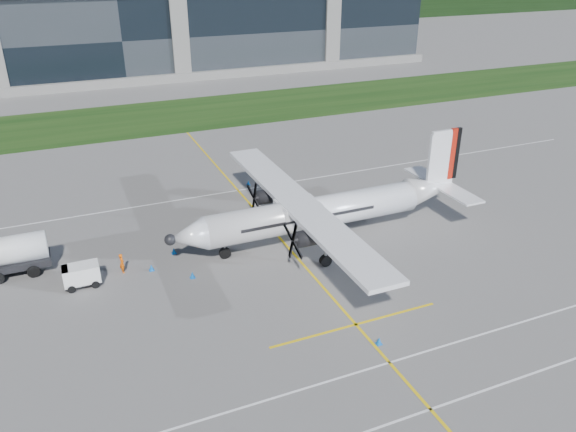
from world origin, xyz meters
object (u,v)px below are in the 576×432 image
(safety_cone_nose_stbd, at_px, (174,251))
(safety_cone_fwd, at_px, (151,267))
(turboprop_aircraft, at_px, (325,194))
(ground_crew_person, at_px, (122,262))
(safety_cone_portwing, at_px, (379,341))
(safety_cone_stbdwing, at_px, (248,183))
(baggage_tug, at_px, (82,276))
(safety_cone_nose_port, at_px, (192,275))

(safety_cone_nose_stbd, height_order, safety_cone_fwd, same)
(turboprop_aircraft, xyz_separation_m, ground_crew_person, (-16.28, 0.98, -3.13))
(safety_cone_portwing, bearing_deg, safety_cone_stbdwing, 87.64)
(baggage_tug, xyz_separation_m, safety_cone_fwd, (4.92, 0.12, -0.55))
(turboprop_aircraft, height_order, ground_crew_person, turboprop_aircraft)
(ground_crew_person, bearing_deg, baggage_tug, 96.49)
(safety_cone_nose_port, relative_size, safety_cone_stbdwing, 1.00)
(safety_cone_portwing, height_order, safety_cone_fwd, same)
(safety_cone_nose_port, height_order, safety_cone_nose_stbd, same)
(baggage_tug, xyz_separation_m, ground_crew_person, (2.91, 0.70, 0.09))
(safety_cone_nose_stbd, bearing_deg, turboprop_aircraft, -10.68)
(safety_cone_nose_stbd, height_order, safety_cone_portwing, same)
(safety_cone_nose_port, height_order, safety_cone_stbdwing, same)
(safety_cone_nose_port, distance_m, safety_cone_portwing, 14.74)
(turboprop_aircraft, height_order, safety_cone_nose_stbd, turboprop_aircraft)
(baggage_tug, bearing_deg, ground_crew_person, 13.56)
(ground_crew_person, xyz_separation_m, safety_cone_stbdwing, (14.32, 12.45, -0.64))
(turboprop_aircraft, distance_m, safety_cone_nose_port, 12.43)
(safety_cone_nose_port, relative_size, safety_cone_nose_stbd, 1.00)
(safety_cone_portwing, relative_size, safety_cone_fwd, 1.00)
(turboprop_aircraft, height_order, baggage_tug, turboprop_aircraft)
(ground_crew_person, xyz_separation_m, safety_cone_fwd, (2.01, -0.58, -0.64))
(safety_cone_nose_port, bearing_deg, safety_cone_portwing, -54.24)
(baggage_tug, relative_size, ground_crew_person, 1.50)
(safety_cone_fwd, bearing_deg, safety_cone_portwing, -51.74)
(ground_crew_person, bearing_deg, safety_cone_portwing, -145.30)
(safety_cone_nose_stbd, bearing_deg, baggage_tug, -164.07)
(baggage_tug, height_order, safety_cone_nose_stbd, baggage_tug)
(ground_crew_person, height_order, safety_cone_portwing, ground_crew_person)
(safety_cone_stbdwing, distance_m, safety_cone_portwing, 27.25)
(ground_crew_person, distance_m, safety_cone_fwd, 2.18)
(safety_cone_stbdwing, bearing_deg, turboprop_aircraft, -81.70)
(safety_cone_portwing, bearing_deg, ground_crew_person, 131.77)
(safety_cone_nose_port, relative_size, safety_cone_portwing, 1.00)
(baggage_tug, distance_m, safety_cone_stbdwing, 21.69)
(baggage_tug, height_order, safety_cone_stbdwing, baggage_tug)
(safety_cone_fwd, bearing_deg, turboprop_aircraft, -1.61)
(safety_cone_nose_stbd, relative_size, safety_cone_fwd, 1.00)
(safety_cone_nose_stbd, bearing_deg, safety_cone_nose_port, -83.71)
(safety_cone_stbdwing, xyz_separation_m, safety_cone_nose_stbd, (-10.19, -11.15, 0.00))
(safety_cone_portwing, bearing_deg, safety_cone_nose_port, 125.76)
(baggage_tug, distance_m, ground_crew_person, 3.00)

